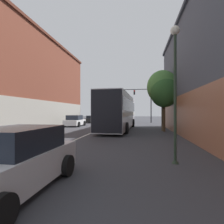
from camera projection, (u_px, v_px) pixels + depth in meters
name	position (u px, v px, depth m)	size (l,w,h in m)	color
lane_center_line	(97.00, 130.00, 17.76)	(0.14, 48.09, 0.01)	silver
building_left_brick	(9.00, 80.00, 20.41)	(9.11, 25.39, 11.11)	brown
bus	(119.00, 111.00, 18.70)	(3.13, 11.90, 3.64)	#B7B7BC
hatchback_foreground	(12.00, 162.00, 4.09)	(1.98, 3.95, 1.49)	silver
parked_car_left_near	(92.00, 119.00, 31.28)	(1.92, 4.51, 1.26)	black
parked_car_left_mid	(75.00, 121.00, 23.12)	(2.11, 3.89, 1.46)	silver
traffic_signal_gantry	(132.00, 96.00, 31.18)	(9.84, 0.36, 6.22)	black
street_lamp	(175.00, 82.00, 6.33)	(0.33, 0.33, 5.00)	#233323
street_tree_near	(164.00, 92.00, 16.84)	(2.67, 2.41, 5.27)	#4C3823
street_tree_far	(162.00, 87.00, 17.37)	(3.02, 2.72, 6.03)	brown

